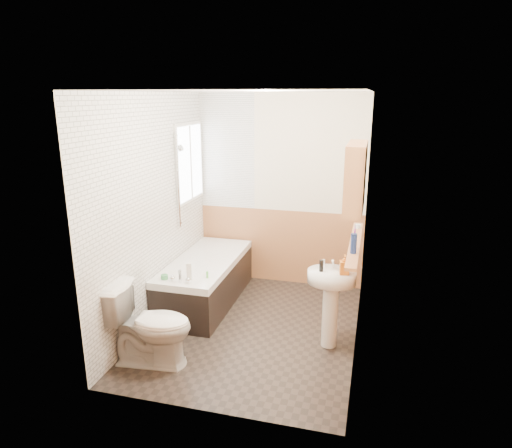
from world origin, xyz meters
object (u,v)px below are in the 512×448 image
object	(u,v)px
bathtub	(206,280)
toilet	(150,325)
sink	(331,293)
pine_shelf	(355,244)
medicine_cabinet	(355,178)

from	to	relation	value
bathtub	toilet	world-z (taller)	toilet
bathtub	sink	bearing A→B (deg)	-22.28
toilet	sink	distance (m)	1.77
pine_shelf	medicine_cabinet	distance (m)	0.68
sink	pine_shelf	bearing A→B (deg)	20.69
sink	toilet	bearing A→B (deg)	-153.68
pine_shelf	medicine_cabinet	xyz separation A→B (m)	(-0.03, -0.16, 0.67)
bathtub	sink	size ratio (longest dim) A/B	1.81
bathtub	sink	world-z (taller)	sink
bathtub	sink	xyz separation A→B (m)	(1.57, -0.64, 0.29)
toilet	medicine_cabinet	size ratio (longest dim) A/B	1.17
medicine_cabinet	pine_shelf	bearing A→B (deg)	79.82
toilet	pine_shelf	world-z (taller)	pine_shelf
sink	medicine_cabinet	world-z (taller)	medicine_cabinet
sink	pine_shelf	size ratio (longest dim) A/B	0.65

